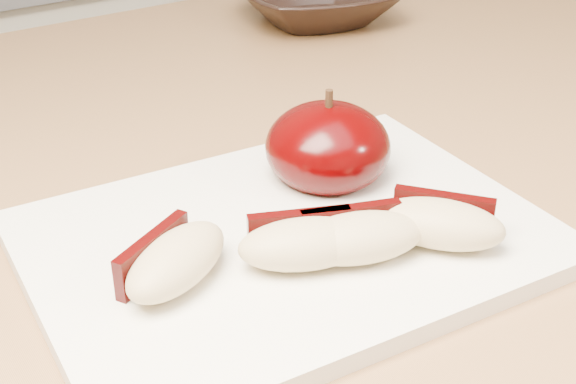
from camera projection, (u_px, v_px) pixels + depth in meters
cutting_board at (288, 240)px, 0.45m from camera, size 0.29×0.22×0.01m
apple_half at (328, 147)px, 0.49m from camera, size 0.10×0.10×0.06m
apple_wedge_a at (174, 260)px, 0.40m from camera, size 0.08×0.06×0.03m
apple_wedge_b at (304, 242)px, 0.41m from camera, size 0.08×0.06×0.03m
apple_wedge_c at (358, 236)px, 0.42m from camera, size 0.08×0.05×0.03m
apple_wedge_d at (440, 222)px, 0.43m from camera, size 0.07×0.08×0.03m
bowl at (316, 2)px, 0.79m from camera, size 0.19×0.19×0.04m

